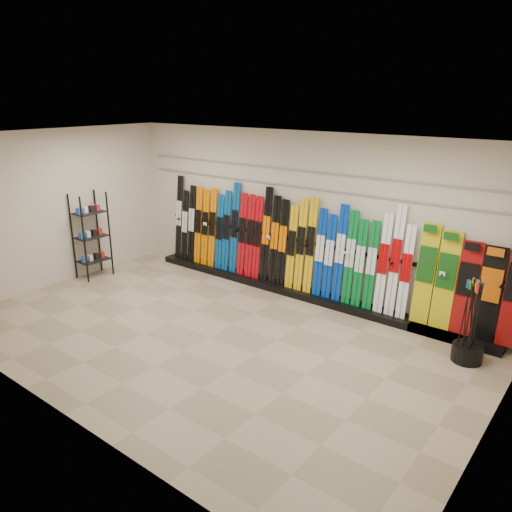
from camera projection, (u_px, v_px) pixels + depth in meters
The scene contains 13 objects.
floor at pixel (210, 337), 7.76m from camera, with size 8.00×8.00×0.00m, color gray.
back_wall at pixel (300, 214), 9.17m from camera, with size 8.00×8.00×0.00m, color beige.
left_wall at pixel (56, 208), 9.64m from camera, with size 5.00×5.00×0.00m, color beige.
right_wall at pixel (500, 316), 4.96m from camera, with size 5.00×5.00×0.00m, color beige.
ceiling at pixel (203, 140), 6.83m from camera, with size 8.00×8.00×0.00m, color silver.
ski_rack_base at pixel (302, 293), 9.32m from camera, with size 8.00×0.40×0.12m, color black.
skis at pixel (274, 241), 9.48m from camera, with size 5.37×0.22×1.83m.
snowboards at pixel (467, 286), 7.46m from camera, with size 1.56×0.25×1.60m.
accessory_rack at pixel (91, 236), 10.10m from camera, with size 0.40×0.60×1.75m, color black.
pole_bin at pixel (467, 353), 7.04m from camera, with size 0.42×0.42×0.25m, color black.
ski_poles at pixel (471, 321), 6.90m from camera, with size 0.26×0.34×1.18m.
slatwall_rail_0 at pixel (300, 187), 9.00m from camera, with size 7.60×0.02×0.03m, color gray.
slatwall_rail_1 at pixel (301, 171), 8.91m from camera, with size 7.60×0.02×0.03m, color gray.
Camera 1 is at (4.87, -5.07, 3.61)m, focal length 35.00 mm.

